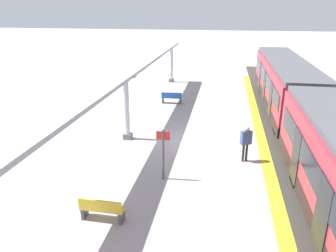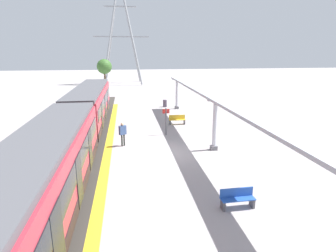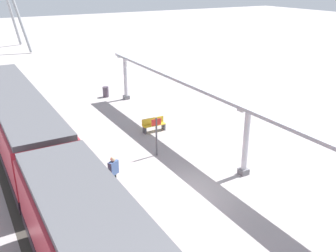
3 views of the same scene
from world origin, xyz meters
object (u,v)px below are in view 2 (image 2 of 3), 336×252
at_px(canopy_pillar_third, 177,94).
at_px(platform_info_sign, 166,119).
at_px(train_near_carriage, 44,178).
at_px(bench_near_end, 177,120).
at_px(train_far_carriage, 90,105).
at_px(canopy_pillar_second, 215,125).
at_px(trash_bin, 165,103).
at_px(bench_mid_platform, 237,198).
at_px(passenger_waiting_near_edge, 123,131).

xyz_separation_m(canopy_pillar_third, platform_info_sign, (-2.74, -10.28, -0.46)).
relative_size(train_near_carriage, bench_near_end, 9.71).
distance_m(train_far_carriage, platform_info_sign, 7.59).
height_order(canopy_pillar_second, canopy_pillar_third, same).
relative_size(train_near_carriage, trash_bin, 17.14).
bearing_deg(train_far_carriage, canopy_pillar_second, -42.05).
distance_m(bench_mid_platform, platform_info_sign, 11.43).
distance_m(train_far_carriage, bench_mid_platform, 17.37).
bearing_deg(canopy_pillar_third, trash_bin, 131.34).
xyz_separation_m(train_near_carriage, trash_bin, (7.86, 22.77, -1.41)).
height_order(bench_mid_platform, trash_bin, bench_mid_platform).
xyz_separation_m(trash_bin, platform_info_sign, (-1.53, -11.66, 0.90)).
relative_size(trash_bin, passenger_waiting_near_edge, 0.49).
xyz_separation_m(bench_mid_platform, passenger_waiting_near_edge, (-4.92, 8.98, 0.64)).
bearing_deg(platform_info_sign, passenger_waiting_near_edge, -146.02).
xyz_separation_m(train_far_carriage, platform_info_sign, (6.33, -4.15, -0.51)).
height_order(canopy_pillar_third, bench_mid_platform, canopy_pillar_third).
xyz_separation_m(train_near_carriage, passenger_waiting_near_edge, (2.90, 8.79, -0.75)).
distance_m(canopy_pillar_third, bench_mid_platform, 21.66).
xyz_separation_m(train_near_carriage, bench_mid_platform, (7.83, -0.19, -1.39)).
xyz_separation_m(canopy_pillar_second, canopy_pillar_third, (0.00, 14.32, 0.00)).
distance_m(train_far_carriage, canopy_pillar_third, 10.95).
bearing_deg(trash_bin, platform_info_sign, -97.47).
bearing_deg(canopy_pillar_third, train_far_carriage, -145.92).
xyz_separation_m(train_far_carriage, passenger_waiting_near_edge, (2.90, -6.46, -0.75)).
height_order(canopy_pillar_third, platform_info_sign, canopy_pillar_third).
distance_m(canopy_pillar_third, passenger_waiting_near_edge, 14.04).
xyz_separation_m(canopy_pillar_third, bench_mid_platform, (-1.25, -21.58, -1.34)).
distance_m(trash_bin, platform_info_sign, 11.79).
height_order(train_far_carriage, passenger_waiting_near_edge, train_far_carriage).
height_order(train_far_carriage, platform_info_sign, train_far_carriage).
relative_size(train_near_carriage, train_far_carriage, 1.00).
distance_m(train_near_carriage, train_far_carriage, 15.25).
relative_size(train_far_carriage, bench_mid_platform, 9.71).
distance_m(bench_near_end, bench_mid_platform, 14.49).
distance_m(bench_near_end, trash_bin, 8.47).
bearing_deg(platform_info_sign, bench_mid_platform, -82.47).
distance_m(bench_near_end, passenger_waiting_near_edge, 7.42).
relative_size(canopy_pillar_third, bench_mid_platform, 2.33).
xyz_separation_m(bench_mid_platform, platform_info_sign, (-1.49, 11.30, 0.89)).
height_order(canopy_pillar_third, bench_near_end, canopy_pillar_third).
bearing_deg(passenger_waiting_near_edge, canopy_pillar_second, -15.62).
relative_size(train_far_carriage, platform_info_sign, 6.67).
bearing_deg(canopy_pillar_second, bench_mid_platform, -99.74).
xyz_separation_m(train_far_carriage, bench_mid_platform, (7.83, -15.44, -1.39)).
distance_m(platform_info_sign, passenger_waiting_near_edge, 4.15).
distance_m(train_far_carriage, bench_near_end, 8.01).
bearing_deg(platform_info_sign, bench_near_end, 64.94).
bearing_deg(canopy_pillar_second, platform_info_sign, 124.15).
distance_m(bench_mid_platform, passenger_waiting_near_edge, 10.26).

